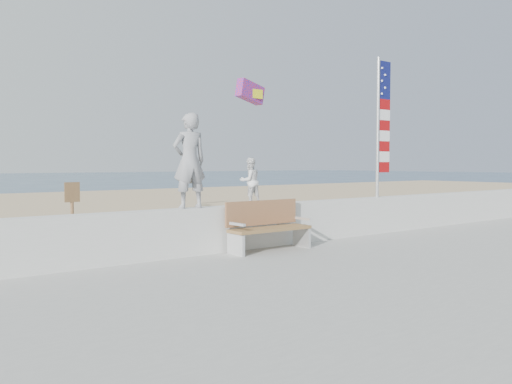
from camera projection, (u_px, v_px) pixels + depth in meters
ground at (310, 273)px, 9.54m from camera, size 220.00×220.00×0.00m
sand at (107, 225)px, 16.63m from camera, size 90.00×40.00×0.08m
seawall at (242, 227)px, 11.08m from camera, size 30.00×0.35×0.90m
adult at (189, 161)px, 10.25m from camera, size 0.71×0.51×1.81m
child at (250, 181)px, 11.15m from camera, size 0.49×0.39×0.97m
bench at (267, 225)px, 10.90m from camera, size 1.80×0.57×1.00m
flag at (381, 121)px, 13.63m from camera, size 0.50×0.08×3.50m
parafoil_kite at (251, 92)px, 13.28m from camera, size 0.89×0.38×0.60m
sign at (72, 210)px, 11.36m from camera, size 0.32×0.07×1.46m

